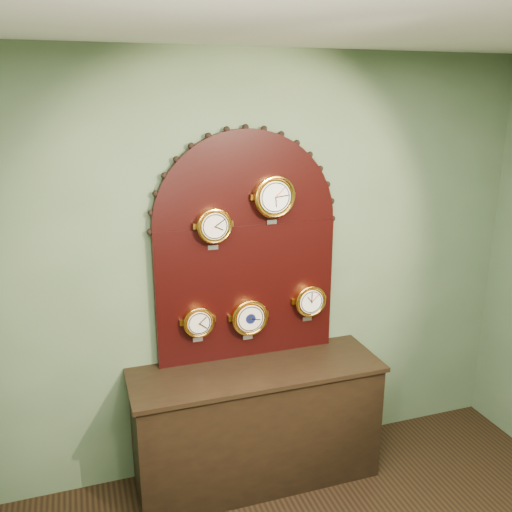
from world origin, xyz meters
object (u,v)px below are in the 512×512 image
object	(u,v)px
hygrometer	(198,322)
roman_clock	(214,225)
barometer	(249,317)
shop_counter	(257,426)
display_board	(246,241)
tide_clock	(310,300)
arabic_clock	(274,197)

from	to	relation	value
hygrometer	roman_clock	bearing A→B (deg)	-0.25
barometer	shop_counter	bearing A→B (deg)	-88.92
display_board	roman_clock	size ratio (longest dim) A/B	5.60
shop_counter	barometer	world-z (taller)	barometer
barometer	tide_clock	bearing A→B (deg)	0.10
barometer	tide_clock	size ratio (longest dim) A/B	1.09
hygrometer	barometer	size ratio (longest dim) A/B	0.86
hygrometer	barometer	xyz separation A→B (m)	(0.34, -0.00, -0.01)
roman_clock	tide_clock	size ratio (longest dim) A/B	1.01
arabic_clock	tide_clock	world-z (taller)	arabic_clock
shop_counter	hygrometer	distance (m)	0.83
roman_clock	hygrometer	bearing A→B (deg)	179.75
display_board	barometer	size ratio (longest dim) A/B	5.16
roman_clock	display_board	bearing A→B (deg)	16.32
roman_clock	arabic_clock	bearing A→B (deg)	-0.17
display_board	hygrometer	size ratio (longest dim) A/B	6.00
shop_counter	arabic_clock	distance (m)	1.53
roman_clock	tide_clock	bearing A→B (deg)	0.00
hygrometer	barometer	world-z (taller)	barometer
shop_counter	display_board	bearing A→B (deg)	90.00
shop_counter	roman_clock	size ratio (longest dim) A/B	5.86
hygrometer	tide_clock	size ratio (longest dim) A/B	0.94
shop_counter	arabic_clock	size ratio (longest dim) A/B	5.02
display_board	hygrometer	distance (m)	0.60
shop_counter	barometer	xyz separation A→B (m)	(-0.00, 0.15, 0.73)
arabic_clock	hygrometer	distance (m)	0.93
display_board	arabic_clock	bearing A→B (deg)	-22.70
display_board	barometer	distance (m)	0.50
display_board	roman_clock	xyz separation A→B (m)	(-0.23, -0.07, 0.13)
roman_clock	tide_clock	distance (m)	0.87
roman_clock	arabic_clock	size ratio (longest dim) A/B	0.86
roman_clock	barometer	xyz separation A→B (m)	(0.22, -0.00, -0.63)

